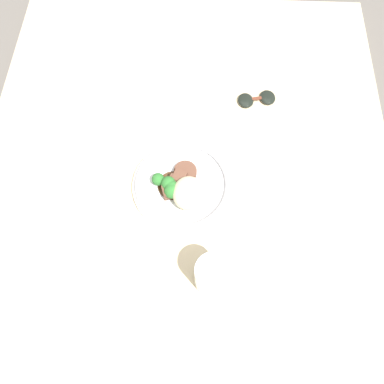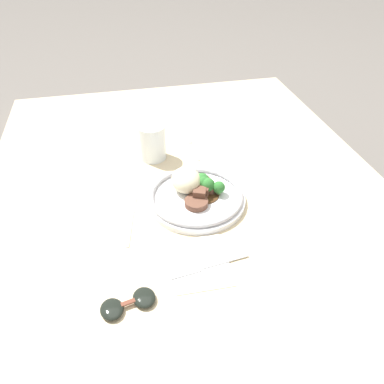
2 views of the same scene
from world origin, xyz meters
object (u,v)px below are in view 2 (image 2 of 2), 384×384
Objects in this scene: fork at (202,268)px; plate at (196,193)px; spoon at (190,142)px; sunglasses at (128,303)px; knife at (132,214)px; juice_glass at (152,143)px.

plate is at bearing -106.55° from fork.
spoon is at bearing -106.62° from fork.
plate reaches higher than sunglasses.
knife is 1.78× the size of sunglasses.
juice_glass is (0.23, 0.08, 0.03)m from plate.
spoon is (0.51, -0.09, -0.00)m from fork.
spoon is at bearing -34.98° from sunglasses.
plate reaches higher than spoon.
plate reaches higher than knife.
juice_glass is 0.60× the size of fork.
fork is 0.17m from sunglasses.
spoon is (0.06, -0.13, -0.05)m from juice_glass.
juice_glass is 0.92× the size of sunglasses.
juice_glass is 0.53m from sunglasses.
sunglasses is at bearing 145.36° from plate.
juice_glass is at bearing -8.50° from knife.
spoon is at bearing -65.08° from juice_glass.
fork is 0.52m from spoon.
sunglasses is at bearing -176.04° from knife.
plate is 0.24m from juice_glass.
juice_glass is 0.46m from fork.
juice_glass is 0.69× the size of spoon.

